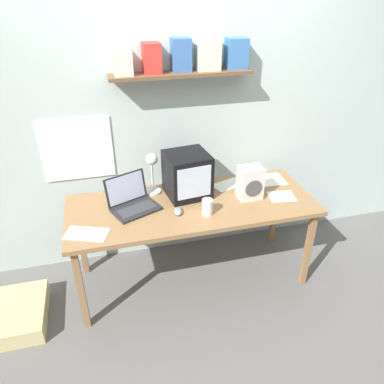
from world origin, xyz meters
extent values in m
plane|color=#64615F|center=(0.00, 0.00, 0.00)|extent=(12.00, 12.00, 0.00)
cube|color=silver|center=(0.00, 0.50, 1.30)|extent=(5.60, 0.06, 2.60)
cube|color=white|center=(-0.79, 0.47, 1.07)|extent=(0.53, 0.01, 0.50)
cube|color=brown|center=(0.02, 0.38, 1.61)|extent=(1.05, 0.18, 0.02)
cube|color=beige|center=(-0.39, 0.40, 1.70)|extent=(0.13, 0.14, 0.17)
cube|color=red|center=(-0.19, 0.41, 1.72)|extent=(0.12, 0.13, 0.21)
cube|color=#3C66AA|center=(0.03, 0.42, 1.73)|extent=(0.14, 0.12, 0.23)
cube|color=beige|center=(0.23, 0.41, 1.73)|extent=(0.17, 0.13, 0.23)
cube|color=#3B71B2|center=(0.45, 0.41, 1.73)|extent=(0.15, 0.13, 0.22)
cube|color=olive|center=(0.00, 0.00, 0.72)|extent=(1.86, 0.73, 0.03)
cube|color=olive|center=(-0.87, -0.30, 0.35)|extent=(0.04, 0.05, 0.70)
cube|color=olive|center=(0.87, -0.30, 0.35)|extent=(0.04, 0.05, 0.70)
cube|color=olive|center=(-0.87, 0.30, 0.35)|extent=(0.04, 0.05, 0.70)
cube|color=olive|center=(0.87, 0.30, 0.35)|extent=(0.04, 0.05, 0.70)
cube|color=black|center=(0.00, 0.15, 0.91)|extent=(0.35, 0.34, 0.34)
cube|color=silver|center=(0.02, -0.01, 0.91)|extent=(0.26, 0.04, 0.25)
cube|color=#232326|center=(-0.42, 0.01, 0.74)|extent=(0.38, 0.33, 0.02)
cube|color=#38383A|center=(-0.42, 0.00, 0.75)|extent=(0.30, 0.22, 0.00)
cube|color=#232326|center=(-0.47, 0.13, 0.86)|extent=(0.32, 0.17, 0.22)
cube|color=silver|center=(-0.47, 0.13, 0.86)|extent=(0.29, 0.16, 0.20)
cylinder|color=silver|center=(-0.26, 0.24, 0.74)|extent=(0.13, 0.13, 0.01)
cylinder|color=silver|center=(-0.26, 0.24, 0.90)|extent=(0.02, 0.02, 0.30)
sphere|color=silver|center=(-0.26, 0.19, 1.05)|extent=(0.09, 0.09, 0.09)
cylinder|color=white|center=(0.07, -0.17, 0.79)|extent=(0.08, 0.08, 0.12)
cylinder|color=#4CC656|center=(0.07, -0.17, 0.78)|extent=(0.07, 0.07, 0.09)
cube|color=silver|center=(0.45, -0.02, 0.86)|extent=(0.18, 0.14, 0.26)
cylinder|color=#4C4C51|center=(0.45, -0.09, 0.85)|extent=(0.13, 0.01, 0.13)
ellipsoid|color=gray|center=(-0.13, -0.10, 0.75)|extent=(0.08, 0.11, 0.03)
cube|color=white|center=(-0.78, -0.20, 0.74)|extent=(0.32, 0.24, 0.00)
cube|color=white|center=(0.70, 0.20, 0.74)|extent=(0.30, 0.23, 0.00)
cube|color=white|center=(0.70, -0.08, 0.74)|extent=(0.22, 0.19, 0.00)
cube|color=white|center=(0.36, 0.21, 0.74)|extent=(0.29, 0.21, 0.00)
cube|color=#CCBB7F|center=(-1.42, -0.14, 0.07)|extent=(0.52, 0.52, 0.14)
camera|label=1|loc=(-0.60, -2.32, 2.23)|focal=35.00mm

